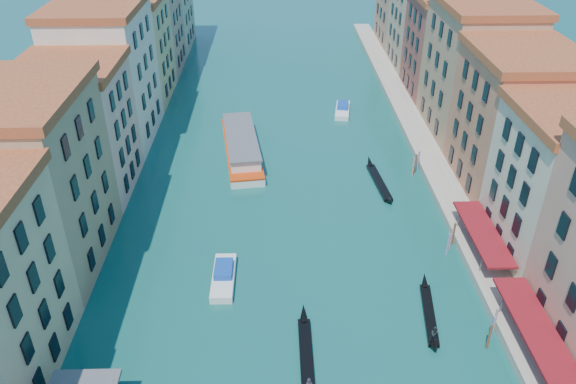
{
  "coord_description": "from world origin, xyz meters",
  "views": [
    {
      "loc": [
        -0.75,
        -11.22,
        39.09
      ],
      "look_at": [
        0.69,
        44.7,
        5.13
      ],
      "focal_mm": 35.0,
      "sensor_mm": 36.0,
      "label": 1
    }
  ],
  "objects": [
    {
      "name": "left_bank_palazzos",
      "position": [
        -26.0,
        64.68,
        9.71
      ],
      "size": [
        12.8,
        128.4,
        21.0
      ],
      "color": "tan",
      "rests_on": "ground"
    },
    {
      "name": "right_bank_palazzos",
      "position": [
        30.0,
        65.0,
        9.75
      ],
      "size": [
        12.8,
        128.4,
        21.0
      ],
      "color": "#9F4A31",
      "rests_on": "ground"
    },
    {
      "name": "quay",
      "position": [
        22.0,
        65.0,
        0.5
      ],
      "size": [
        4.0,
        140.0,
        1.0
      ],
      "primitive_type": "cube",
      "color": "#A7A087",
      "rests_on": "ground"
    },
    {
      "name": "restaurant_awnings",
      "position": [
        22.19,
        23.0,
        2.99
      ],
      "size": [
        3.2,
        44.55,
        3.12
      ],
      "color": "maroon",
      "rests_on": "ground"
    },
    {
      "name": "mooring_poles_right",
      "position": [
        19.1,
        28.8,
        1.3
      ],
      "size": [
        1.44,
        54.24,
        3.2
      ],
      "color": "brown",
      "rests_on": "ground"
    },
    {
      "name": "vaporetto_far",
      "position": [
        -5.8,
        64.56,
        1.39
      ],
      "size": [
        7.38,
        21.19,
        3.09
      ],
      "rotation": [
        0.0,
        0.0,
        0.13
      ],
      "color": "white",
      "rests_on": "ground"
    },
    {
      "name": "gondola_fore",
      "position": [
        1.8,
        23.9,
        0.42
      ],
      "size": [
        1.19,
        12.54,
        2.5
      ],
      "rotation": [
        0.0,
        0.0,
        -0.0
      ],
      "color": "black",
      "rests_on": "ground"
    },
    {
      "name": "gondola_right",
      "position": [
        14.14,
        29.02,
        0.42
      ],
      "size": [
        2.27,
        11.08,
        2.21
      ],
      "rotation": [
        0.0,
        0.0,
        -0.13
      ],
      "color": "black",
      "rests_on": "ground"
    },
    {
      "name": "gondola_far",
      "position": [
        13.46,
        55.23,
        0.37
      ],
      "size": [
        2.25,
        12.63,
        1.79
      ],
      "rotation": [
        0.0,
        0.0,
        0.1
      ],
      "color": "black",
      "rests_on": "ground"
    },
    {
      "name": "motorboat_mid",
      "position": [
        -6.4,
        35.21,
        0.59
      ],
      "size": [
        2.34,
        7.32,
        1.51
      ],
      "rotation": [
        0.0,
        0.0,
        -0.01
      ],
      "color": "white",
      "rests_on": "ground"
    },
    {
      "name": "motorboat_far",
      "position": [
        11.16,
        79.88,
        0.59
      ],
      "size": [
        3.39,
        7.61,
        1.52
      ],
      "rotation": [
        0.0,
        0.0,
        -0.15
      ],
      "color": "white",
      "rests_on": "ground"
    }
  ]
}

